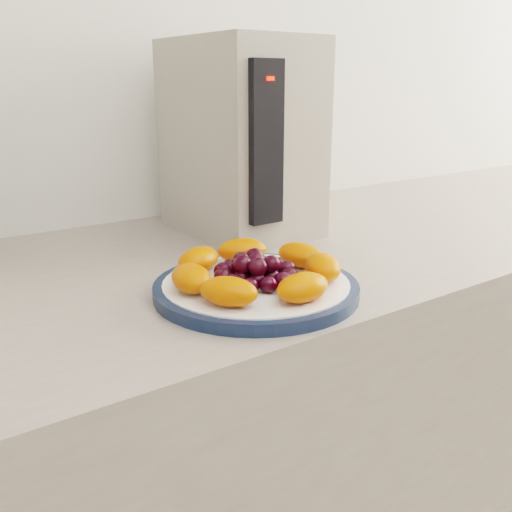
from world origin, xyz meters
TOP-DOWN VIEW (x-y plane):
  - counter at (0.00, 1.20)m, footprint 3.50×0.60m
  - plate_rim at (-0.01, 1.04)m, footprint 0.25×0.25m
  - plate_face at (-0.01, 1.04)m, footprint 0.23×0.23m
  - appliance_body at (0.15, 1.32)m, footprint 0.19×0.26m
  - appliance_panel at (0.11, 1.18)m, footprint 0.06×0.02m
  - appliance_led at (0.11, 1.17)m, footprint 0.01×0.01m
  - fruit_plate at (-0.01, 1.04)m, footprint 0.22×0.22m

SIDE VIEW (x-z plane):
  - counter at x=0.00m, z-range 0.00..0.90m
  - plate_rim at x=-0.01m, z-range 0.90..0.91m
  - plate_face at x=-0.01m, z-range 0.90..0.92m
  - fruit_plate at x=-0.01m, z-range 0.91..0.95m
  - appliance_body at x=0.15m, z-range 0.90..1.22m
  - appliance_panel at x=0.11m, z-range 0.95..1.19m
  - appliance_led at x=0.11m, z-range 1.15..1.16m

